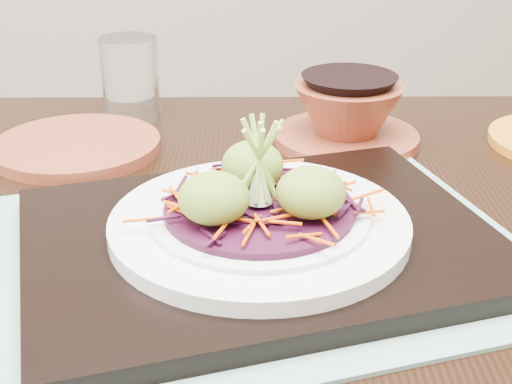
{
  "coord_description": "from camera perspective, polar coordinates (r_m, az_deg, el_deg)",
  "views": [
    {
      "loc": [
        -0.1,
        -0.51,
        0.99
      ],
      "look_at": [
        -0.03,
        0.02,
        0.74
      ],
      "focal_mm": 50.0,
      "sensor_mm": 36.0,
      "label": 1
    }
  ],
  "objects": [
    {
      "name": "dining_table",
      "position": [
        0.69,
        0.81,
        -9.17
      ],
      "size": [
        1.19,
        0.87,
        0.69
      ],
      "rotation": [
        0.0,
        0.0,
        -0.12
      ],
      "color": "black",
      "rests_on": "ground"
    },
    {
      "name": "terracotta_bowl_set",
      "position": [
        0.81,
        7.31,
        5.96
      ],
      "size": [
        0.18,
        0.18,
        0.07
      ],
      "rotation": [
        0.0,
        0.0,
        0.11
      ],
      "color": "maroon",
      "rests_on": "dining_table"
    },
    {
      "name": "carrot_julienne",
      "position": [
        0.57,
        0.27,
        -0.7
      ],
      "size": [
        0.19,
        0.19,
        0.01
      ],
      "primitive_type": null,
      "color": "#C94403",
      "rests_on": "cabbage_bed"
    },
    {
      "name": "cabbage_bed",
      "position": [
        0.57,
        0.27,
        -1.38
      ],
      "size": [
        0.15,
        0.15,
        0.01
      ],
      "primitive_type": "cylinder",
      "color": "#380B22",
      "rests_on": "white_plate"
    },
    {
      "name": "white_plate",
      "position": [
        0.58,
        0.27,
        -2.47
      ],
      "size": [
        0.24,
        0.24,
        0.02
      ],
      "color": "silver",
      "rests_on": "serving_tray"
    },
    {
      "name": "terracotta_side_plate",
      "position": [
        0.82,
        -14.14,
        3.58
      ],
      "size": [
        0.21,
        0.21,
        0.01
      ],
      "primitive_type": "cylinder",
      "rotation": [
        0.0,
        0.0,
        0.18
      ],
      "color": "maroon",
      "rests_on": "dining_table"
    },
    {
      "name": "water_glass",
      "position": [
        0.9,
        -10.02,
        8.96
      ],
      "size": [
        0.08,
        0.08,
        0.1
      ],
      "primitive_type": "cylinder",
      "rotation": [
        0.0,
        0.0,
        -0.1
      ],
      "color": "white",
      "rests_on": "dining_table"
    },
    {
      "name": "serving_tray",
      "position": [
        0.59,
        0.26,
        -3.9
      ],
      "size": [
        0.41,
        0.34,
        0.02
      ],
      "primitive_type": "cube",
      "rotation": [
        0.0,
        0.0,
        0.16
      ],
      "color": "black",
      "rests_on": "placemat"
    },
    {
      "name": "placemat",
      "position": [
        0.59,
        0.26,
        -4.77
      ],
      "size": [
        0.48,
        0.4,
        0.0
      ],
      "primitive_type": "cube",
      "rotation": [
        0.0,
        0.0,
        0.16
      ],
      "color": "gray",
      "rests_on": "dining_table"
    },
    {
      "name": "scallion_garnish",
      "position": [
        0.55,
        0.28,
        2.34
      ],
      "size": [
        0.06,
        0.06,
        0.08
      ],
      "primitive_type": null,
      "color": "#A1CB51",
      "rests_on": "cabbage_bed"
    },
    {
      "name": "guacamole_scoops",
      "position": [
        0.56,
        0.28,
        0.57
      ],
      "size": [
        0.13,
        0.12,
        0.04
      ],
      "color": "olive",
      "rests_on": "cabbage_bed"
    }
  ]
}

